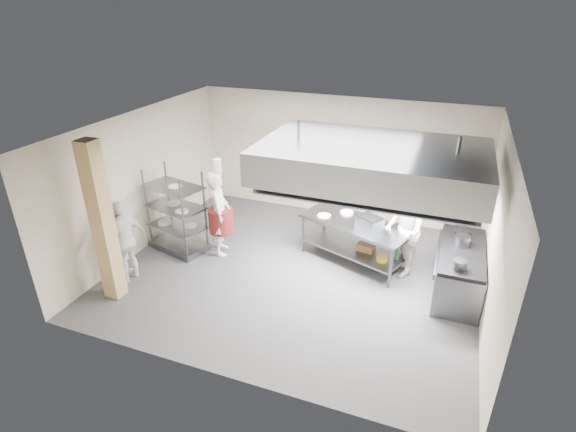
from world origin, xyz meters
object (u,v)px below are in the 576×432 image
at_px(chef_plating, 125,241).
at_px(stockpot, 462,241).
at_px(griddle, 370,223).
at_px(island, 354,242).
at_px(chef_line, 403,230).
at_px(chef_head, 219,213).
at_px(pass_rack, 176,211).
at_px(cooking_range, 459,271).

height_order(chef_plating, stockpot, chef_plating).
distance_m(griddle, stockpot, 1.74).
height_order(island, chef_line, chef_line).
bearing_deg(chef_head, chef_line, -106.51).
relative_size(island, chef_plating, 1.37).
bearing_deg(chef_plating, griddle, 123.48).
distance_m(pass_rack, chef_head, 0.96).
distance_m(cooking_range, griddle, 1.89).
bearing_deg(island, cooking_range, 9.85).
distance_m(pass_rack, stockpot, 5.81).
bearing_deg(chef_plating, chef_line, 121.01).
distance_m(pass_rack, griddle, 4.09).
bearing_deg(griddle, chef_line, 36.23).
bearing_deg(chef_head, chef_plating, 117.12).
distance_m(cooking_range, chef_line, 1.27).
relative_size(island, chef_line, 1.20).
bearing_deg(chef_plating, cooking_range, 114.85).
bearing_deg(chef_head, island, -101.65).
bearing_deg(island, chef_head, -146.84).
height_order(pass_rack, chef_head, chef_head).
xyz_separation_m(cooking_range, stockpot, (-0.04, 0.15, 0.58)).
bearing_deg(chef_line, chef_head, -101.17).
xyz_separation_m(chef_head, griddle, (3.10, 0.51, 0.09)).
bearing_deg(griddle, chef_head, -139.36).
bearing_deg(cooking_range, chef_line, 166.87).
relative_size(pass_rack, cooking_range, 0.92).
bearing_deg(griddle, cooking_range, 24.74).
xyz_separation_m(chef_head, chef_line, (3.75, 0.56, 0.02)).
relative_size(island, griddle, 4.86).
relative_size(chef_line, chef_plating, 1.15).
xyz_separation_m(pass_rack, griddle, (4.03, 0.70, 0.11)).
relative_size(island, pass_rack, 1.25).
bearing_deg(stockpot, island, 174.06).
distance_m(island, chef_plating, 4.59).
bearing_deg(island, chef_plating, -131.21).
height_order(cooking_range, griddle, griddle).
distance_m(chef_head, stockpot, 4.86).
xyz_separation_m(griddle, stockpot, (1.74, -0.05, -0.03)).
xyz_separation_m(island, chef_head, (-2.79, -0.66, 0.48)).
bearing_deg(chef_plating, stockpot, 116.25).
xyz_separation_m(cooking_range, griddle, (-1.78, 0.21, 0.60)).
height_order(chef_head, griddle, chef_head).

